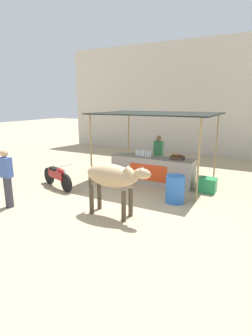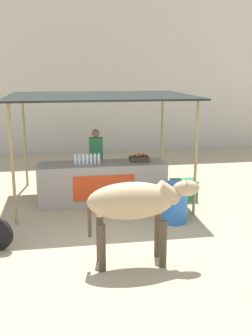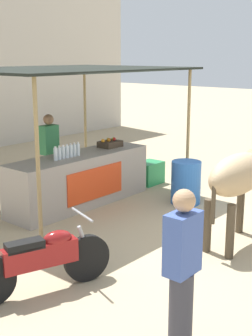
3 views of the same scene
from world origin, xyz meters
name	(u,v)px [view 1 (image 1 of 3)]	position (x,y,z in m)	size (l,w,h in m)	color
ground_plane	(124,202)	(0.00, 0.00, 0.00)	(60.00, 60.00, 0.00)	tan
building_wall_far	(197,99)	(0.00, 8.37, 3.04)	(16.00, 0.50, 6.08)	beige
stall_counter	(152,170)	(0.00, 2.20, 0.48)	(3.00, 0.82, 0.96)	#9E9389
stall_awning	(157,116)	(0.00, 2.50, 2.42)	(4.20, 3.20, 2.52)	black
water_bottle_row	(143,153)	(-0.35, 2.15, 1.07)	(0.61, 0.07, 0.25)	silver
fruit_crate	(177,157)	(0.90, 2.25, 1.03)	(0.44, 0.32, 0.18)	#3F3326
vendor_behind_counter	(158,156)	(-0.07, 2.95, 0.85)	(0.34, 0.22, 1.65)	#383842
cooler_box	(207,185)	(1.99, 2.10, 0.24)	(0.60, 0.44, 0.48)	#268C4C
water_barrel	(175,189)	(1.34, 0.72, 0.41)	(0.56, 0.56, 0.81)	blue
cow	(113,178)	(0.20, -0.94, 1.03)	(1.82, 0.54, 1.44)	tan
motorcycle_parked	(57,176)	(-2.65, 0.11, 0.43)	(1.73, 0.77, 0.90)	black
passerby_on_street	(7,178)	(-2.67, -1.84, 0.85)	(0.34, 0.22, 1.65)	#383842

